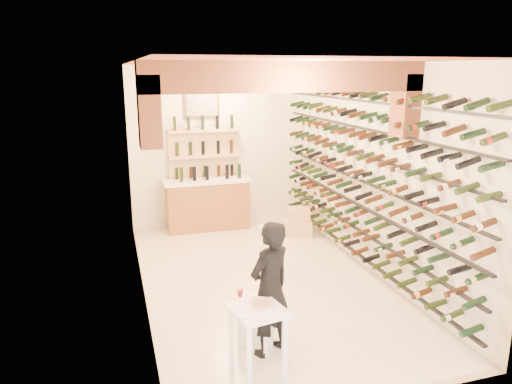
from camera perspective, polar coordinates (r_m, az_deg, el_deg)
ground at (r=7.48m, az=0.68°, el=-10.25°), size 6.00×6.00×0.00m
room_shell at (r=6.62m, az=1.42°, el=6.86°), size 3.52×6.02×3.21m
wine_rack at (r=7.58m, az=11.83°, el=2.11°), size 0.32×5.70×2.56m
back_counter at (r=9.65m, az=-5.76°, el=-1.28°), size 1.70×0.62×1.29m
back_shelving at (r=9.74m, az=-6.13°, el=2.69°), size 1.40×0.31×2.73m
tasting_table at (r=5.12m, az=0.18°, el=-14.88°), size 0.59×0.59×0.89m
white_stool at (r=5.86m, az=0.13°, el=-14.81°), size 0.54×0.54×0.51m
person at (r=5.38m, az=1.65°, el=-11.36°), size 0.67×0.59×1.55m
chrome_barstool at (r=7.75m, az=1.34°, el=-6.15°), size 0.36×0.36×0.69m
crate_lower at (r=9.36m, az=5.03°, el=-4.18°), size 0.61×0.52×0.31m
crate_upper at (r=9.28m, az=5.07°, el=-2.57°), size 0.47×0.39×0.24m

